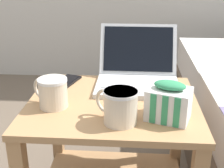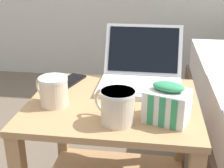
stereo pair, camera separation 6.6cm
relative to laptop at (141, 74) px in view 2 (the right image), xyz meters
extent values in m
cube|color=tan|center=(-0.09, -0.17, -0.06)|extent=(0.60, 0.51, 0.02)
cube|color=tan|center=(-0.36, 0.06, -0.31)|extent=(0.04, 0.04, 0.48)
cube|color=tan|center=(0.18, 0.06, -0.31)|extent=(0.04, 0.04, 0.48)
cube|color=#B7BABC|center=(0.00, -0.05, -0.04)|extent=(0.32, 0.22, 0.02)
cube|color=silver|center=(0.00, -0.04, -0.02)|extent=(0.27, 0.12, 0.00)
cube|color=silver|center=(0.00, -0.11, -0.02)|extent=(0.09, 0.05, 0.00)
cube|color=#B7BABC|center=(0.00, 0.11, 0.07)|extent=(0.32, 0.10, 0.20)
cube|color=black|center=(0.00, 0.10, 0.07)|extent=(0.29, 0.09, 0.17)
cube|color=blue|center=(0.03, 0.14, 0.12)|extent=(0.04, 0.02, 0.03)
cube|color=silver|center=(0.09, 0.09, 0.02)|extent=(0.03, 0.02, 0.04)
cube|color=blue|center=(-0.03, 0.10, 0.04)|extent=(0.05, 0.01, 0.02)
cylinder|color=beige|center=(-0.05, -0.33, 0.01)|extent=(0.10, 0.10, 0.10)
cylinder|color=silver|center=(-0.05, -0.33, 0.06)|extent=(0.11, 0.11, 0.01)
cylinder|color=black|center=(-0.05, -0.33, 0.05)|extent=(0.09, 0.09, 0.01)
torus|color=beige|center=(-0.10, -0.29, 0.01)|extent=(0.07, 0.06, 0.08)
cylinder|color=beige|center=(-0.28, -0.23, 0.01)|extent=(0.10, 0.10, 0.10)
cylinder|color=silver|center=(-0.28, -0.23, 0.05)|extent=(0.10, 0.10, 0.01)
cylinder|color=black|center=(-0.28, -0.23, 0.04)|extent=(0.09, 0.09, 0.01)
torus|color=beige|center=(-0.33, -0.20, 0.01)|extent=(0.07, 0.05, 0.08)
cube|color=silver|center=(0.09, -0.29, 0.01)|extent=(0.15, 0.13, 0.10)
cube|color=#338C59|center=(0.04, -0.33, 0.01)|extent=(0.02, 0.01, 0.09)
cube|color=#338C59|center=(0.08, -0.34, 0.01)|extent=(0.02, 0.01, 0.09)
cube|color=#338C59|center=(0.11, -0.35, 0.01)|extent=(0.02, 0.01, 0.09)
ellipsoid|color=#338C59|center=(0.09, -0.29, 0.07)|extent=(0.11, 0.09, 0.03)
cube|color=black|center=(-0.29, -0.01, -0.04)|extent=(0.11, 0.16, 0.01)
cube|color=black|center=(-0.29, -0.01, -0.03)|extent=(0.09, 0.14, 0.00)
camera|label=1|loc=(-0.02, -1.17, 0.42)|focal=50.00mm
camera|label=2|loc=(0.05, -1.16, 0.42)|focal=50.00mm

